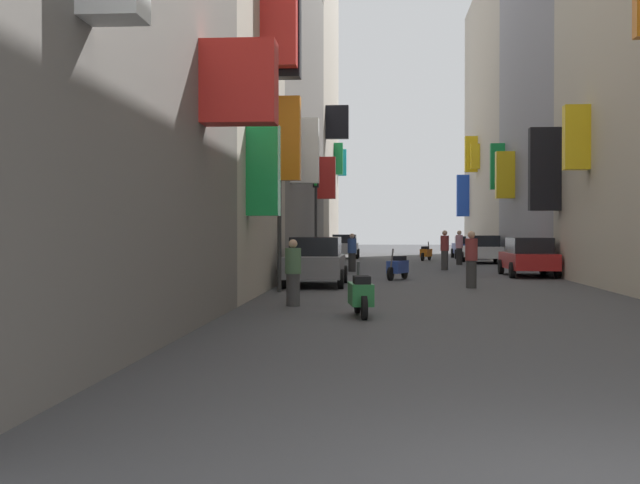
{
  "coord_description": "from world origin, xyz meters",
  "views": [
    {
      "loc": [
        -1.73,
        -5.39,
        1.77
      ],
      "look_at": [
        -4.66,
        34.9,
        1.22
      ],
      "focal_mm": 45.88,
      "sensor_mm": 36.0,
      "label": 1
    }
  ],
  "objects_px": {
    "parked_car_red": "(528,256)",
    "pedestrian_crossing": "(352,253)",
    "parked_car_blue": "(469,247)",
    "scooter_blue": "(398,267)",
    "pedestrian_mid_street": "(471,260)",
    "traffic_light_far_corner": "(316,203)",
    "parked_car_silver": "(345,246)",
    "parked_car_grey": "(316,261)",
    "scooter_orange": "(426,253)",
    "pedestrian_near_left": "(445,250)",
    "scooter_green": "(361,294)",
    "pedestrian_near_right": "(293,273)",
    "traffic_light_near_corner": "(279,195)",
    "parked_car_white": "(482,249)",
    "pedestrian_far_away": "(459,248)"
  },
  "relations": [
    {
      "from": "parked_car_blue",
      "to": "pedestrian_near_right",
      "type": "height_order",
      "value": "pedestrian_near_right"
    },
    {
      "from": "parked_car_blue",
      "to": "scooter_blue",
      "type": "bearing_deg",
      "value": -102.19
    },
    {
      "from": "parked_car_grey",
      "to": "traffic_light_near_corner",
      "type": "distance_m",
      "value": 3.62
    },
    {
      "from": "parked_car_silver",
      "to": "parked_car_grey",
      "type": "distance_m",
      "value": 26.57
    },
    {
      "from": "pedestrian_far_away",
      "to": "pedestrian_crossing",
      "type": "bearing_deg",
      "value": -125.56
    },
    {
      "from": "parked_car_silver",
      "to": "parked_car_blue",
      "type": "height_order",
      "value": "parked_car_silver"
    },
    {
      "from": "parked_car_blue",
      "to": "pedestrian_near_left",
      "type": "distance_m",
      "value": 16.32
    },
    {
      "from": "pedestrian_near_right",
      "to": "pedestrian_mid_street",
      "type": "relative_size",
      "value": 0.89
    },
    {
      "from": "parked_car_silver",
      "to": "scooter_orange",
      "type": "distance_m",
      "value": 6.33
    },
    {
      "from": "pedestrian_crossing",
      "to": "pedestrian_mid_street",
      "type": "distance_m",
      "value": 10.81
    },
    {
      "from": "pedestrian_far_away",
      "to": "traffic_light_near_corner",
      "type": "xyz_separation_m",
      "value": [
        -7.04,
        -19.59,
        1.92
      ]
    },
    {
      "from": "traffic_light_near_corner",
      "to": "traffic_light_far_corner",
      "type": "xyz_separation_m",
      "value": [
        -0.02,
        13.84,
        0.24
      ]
    },
    {
      "from": "parked_car_silver",
      "to": "scooter_orange",
      "type": "xyz_separation_m",
      "value": [
        5.02,
        -3.85,
        -0.33
      ]
    },
    {
      "from": "parked_car_white",
      "to": "parked_car_red",
      "type": "bearing_deg",
      "value": -89.44
    },
    {
      "from": "parked_car_red",
      "to": "traffic_light_far_corner",
      "type": "distance_m",
      "value": 10.26
    },
    {
      "from": "pedestrian_mid_street",
      "to": "pedestrian_far_away",
      "type": "xyz_separation_m",
      "value": [
        1.32,
        17.51,
        0.02
      ]
    },
    {
      "from": "scooter_green",
      "to": "pedestrian_near_right",
      "type": "relative_size",
      "value": 1.18
    },
    {
      "from": "scooter_blue",
      "to": "pedestrian_far_away",
      "type": "bearing_deg",
      "value": 75.26
    },
    {
      "from": "pedestrian_mid_street",
      "to": "traffic_light_far_corner",
      "type": "bearing_deg",
      "value": 115.99
    },
    {
      "from": "parked_car_silver",
      "to": "parked_car_grey",
      "type": "bearing_deg",
      "value": -89.57
    },
    {
      "from": "parked_car_red",
      "to": "scooter_blue",
      "type": "bearing_deg",
      "value": -153.57
    },
    {
      "from": "scooter_orange",
      "to": "traffic_light_near_corner",
      "type": "bearing_deg",
      "value": -102.44
    },
    {
      "from": "parked_car_grey",
      "to": "pedestrian_crossing",
      "type": "bearing_deg",
      "value": 84.67
    },
    {
      "from": "traffic_light_far_corner",
      "to": "parked_car_white",
      "type": "bearing_deg",
      "value": 43.85
    },
    {
      "from": "parked_car_grey",
      "to": "parked_car_silver",
      "type": "bearing_deg",
      "value": 90.43
    },
    {
      "from": "parked_car_red",
      "to": "pedestrian_crossing",
      "type": "bearing_deg",
      "value": 155.07
    },
    {
      "from": "parked_car_silver",
      "to": "pedestrian_crossing",
      "type": "bearing_deg",
      "value": -86.51
    },
    {
      "from": "pedestrian_near_right",
      "to": "scooter_orange",
      "type": "bearing_deg",
      "value": 80.89
    },
    {
      "from": "pedestrian_crossing",
      "to": "parked_car_grey",
      "type": "bearing_deg",
      "value": -95.33
    },
    {
      "from": "parked_car_silver",
      "to": "pedestrian_near_left",
      "type": "height_order",
      "value": "pedestrian_near_left"
    },
    {
      "from": "parked_car_grey",
      "to": "scooter_blue",
      "type": "bearing_deg",
      "value": 51.66
    },
    {
      "from": "parked_car_red",
      "to": "scooter_orange",
      "type": "distance_m",
      "value": 17.02
    },
    {
      "from": "pedestrian_crossing",
      "to": "pedestrian_mid_street",
      "type": "xyz_separation_m",
      "value": [
        4.02,
        -10.04,
        0.06
      ]
    },
    {
      "from": "parked_car_red",
      "to": "pedestrian_near_left",
      "type": "bearing_deg",
      "value": 119.52
    },
    {
      "from": "scooter_orange",
      "to": "pedestrian_far_away",
      "type": "xyz_separation_m",
      "value": [
        1.38,
        -6.03,
        0.44
      ]
    },
    {
      "from": "parked_car_grey",
      "to": "pedestrian_mid_street",
      "type": "height_order",
      "value": "pedestrian_mid_street"
    },
    {
      "from": "parked_car_silver",
      "to": "parked_car_red",
      "type": "bearing_deg",
      "value": -68.69
    },
    {
      "from": "parked_car_blue",
      "to": "parked_car_grey",
      "type": "relative_size",
      "value": 1.01
    },
    {
      "from": "parked_car_silver",
      "to": "traffic_light_far_corner",
      "type": "relative_size",
      "value": 0.87
    },
    {
      "from": "parked_car_blue",
      "to": "pedestrian_far_away",
      "type": "bearing_deg",
      "value": -98.86
    },
    {
      "from": "parked_car_blue",
      "to": "pedestrian_near_left",
      "type": "xyz_separation_m",
      "value": [
        -2.82,
        -16.07,
        0.15
      ]
    },
    {
      "from": "parked_car_red",
      "to": "scooter_green",
      "type": "height_order",
      "value": "parked_car_red"
    },
    {
      "from": "parked_car_white",
      "to": "pedestrian_far_away",
      "type": "distance_m",
      "value": 2.9
    },
    {
      "from": "parked_car_red",
      "to": "pedestrian_near_right",
      "type": "bearing_deg",
      "value": -120.67
    },
    {
      "from": "scooter_orange",
      "to": "pedestrian_near_left",
      "type": "xyz_separation_m",
      "value": [
        0.18,
        -11.74,
        0.44
      ]
    },
    {
      "from": "pedestrian_mid_street",
      "to": "parked_car_red",
      "type": "bearing_deg",
      "value": 66.53
    },
    {
      "from": "traffic_light_near_corner",
      "to": "parked_car_silver",
      "type": "bearing_deg",
      "value": 88.77
    },
    {
      "from": "parked_car_silver",
      "to": "parked_car_white",
      "type": "distance_m",
      "value": 10.83
    },
    {
      "from": "parked_car_white",
      "to": "parked_car_red",
      "type": "height_order",
      "value": "parked_car_white"
    },
    {
      "from": "pedestrian_near_left",
      "to": "pedestrian_far_away",
      "type": "xyz_separation_m",
      "value": [
        1.21,
        5.71,
        -0.0
      ]
    }
  ]
}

